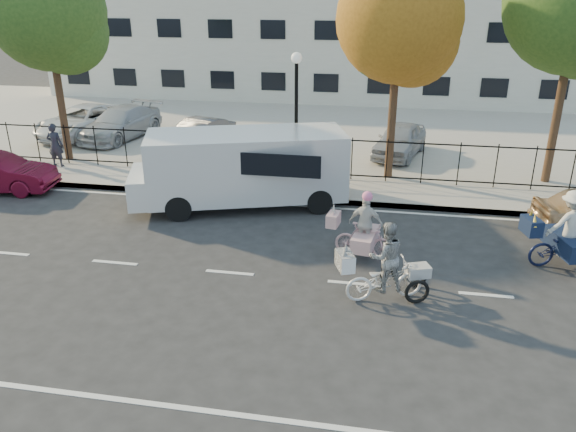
% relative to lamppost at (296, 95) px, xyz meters
% --- Properties ---
extents(ground, '(120.00, 120.00, 0.00)m').
position_rel_lamppost_xyz_m(ground, '(-0.50, -6.80, -3.11)').
color(ground, '#333334').
extents(road_markings, '(60.00, 9.52, 0.01)m').
position_rel_lamppost_xyz_m(road_markings, '(-0.50, -6.80, -3.11)').
color(road_markings, silver).
rests_on(road_markings, ground).
extents(curb, '(60.00, 0.10, 0.15)m').
position_rel_lamppost_xyz_m(curb, '(-0.50, -1.75, -3.04)').
color(curb, '#A8A399').
rests_on(curb, ground).
extents(sidewalk, '(60.00, 2.20, 0.15)m').
position_rel_lamppost_xyz_m(sidewalk, '(-0.50, -0.70, -3.04)').
color(sidewalk, '#A8A399').
rests_on(sidewalk, ground).
extents(parking_lot, '(60.00, 15.60, 0.15)m').
position_rel_lamppost_xyz_m(parking_lot, '(-0.50, 8.20, -3.04)').
color(parking_lot, '#A8A399').
rests_on(parking_lot, ground).
extents(iron_fence, '(58.00, 0.06, 1.50)m').
position_rel_lamppost_xyz_m(iron_fence, '(-0.50, 0.40, -2.21)').
color(iron_fence, black).
rests_on(iron_fence, sidewalk).
extents(building, '(34.00, 10.00, 6.00)m').
position_rel_lamppost_xyz_m(building, '(-0.50, 18.20, -0.11)').
color(building, silver).
rests_on(building, ground).
extents(lamppost, '(0.36, 0.36, 4.33)m').
position_rel_lamppost_xyz_m(lamppost, '(0.00, 0.00, 0.00)').
color(lamppost, black).
rests_on(lamppost, sidewalk).
extents(street_sign, '(0.85, 0.06, 1.80)m').
position_rel_lamppost_xyz_m(street_sign, '(-2.35, 0.00, -1.70)').
color(street_sign, black).
rests_on(street_sign, sidewalk).
extents(zebra_trike, '(2.13, 1.42, 1.84)m').
position_rel_lamppost_xyz_m(zebra_trike, '(3.21, -7.35, -2.40)').
color(zebra_trike, white).
rests_on(zebra_trike, ground).
extents(unicorn_bike, '(1.81, 1.28, 1.80)m').
position_rel_lamppost_xyz_m(unicorn_bike, '(2.64, -5.35, -2.45)').
color(unicorn_bike, beige).
rests_on(unicorn_bike, ground).
extents(bull_bike, '(2.20, 1.54, 1.98)m').
position_rel_lamppost_xyz_m(bull_bike, '(7.56, -4.94, -2.32)').
color(bull_bike, black).
rests_on(bull_bike, ground).
extents(white_van, '(7.08, 3.97, 2.34)m').
position_rel_lamppost_xyz_m(white_van, '(-1.29, -2.30, -1.82)').
color(white_van, white).
rests_on(white_van, ground).
extents(pedestrian, '(0.62, 0.42, 1.63)m').
position_rel_lamppost_xyz_m(pedestrian, '(-9.11, 0.00, -2.15)').
color(pedestrian, black).
rests_on(pedestrian, sidewalk).
extents(lot_car_a, '(2.68, 4.87, 1.34)m').
position_rel_lamppost_xyz_m(lot_car_a, '(-8.59, 4.33, -2.29)').
color(lot_car_a, '#B8BCC1').
rests_on(lot_car_a, parking_lot).
extents(lot_car_b, '(3.23, 5.19, 1.34)m').
position_rel_lamppost_xyz_m(lot_car_b, '(-10.44, 4.44, -2.29)').
color(lot_car_b, white).
rests_on(lot_car_b, parking_lot).
extents(lot_car_c, '(2.46, 3.98, 1.24)m').
position_rel_lamppost_xyz_m(lot_car_c, '(-4.61, 3.08, -2.34)').
color(lot_car_c, '#4D4F55').
rests_on(lot_car_c, parking_lot).
extents(lot_car_d, '(2.44, 4.02, 1.28)m').
position_rel_lamppost_xyz_m(lot_car_d, '(3.57, 3.72, -2.32)').
color(lot_car_d, '#A6A8AE').
rests_on(lot_car_d, parking_lot).
extents(tree_west, '(4.21, 4.21, 7.72)m').
position_rel_lamppost_xyz_m(tree_west, '(-9.07, 1.02, 2.29)').
color(tree_west, '#442D1D').
rests_on(tree_west, ground).
extents(tree_mid, '(4.10, 4.10, 7.51)m').
position_rel_lamppost_xyz_m(tree_mid, '(3.32, 1.00, 2.15)').
color(tree_mid, '#442D1D').
rests_on(tree_mid, ground).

